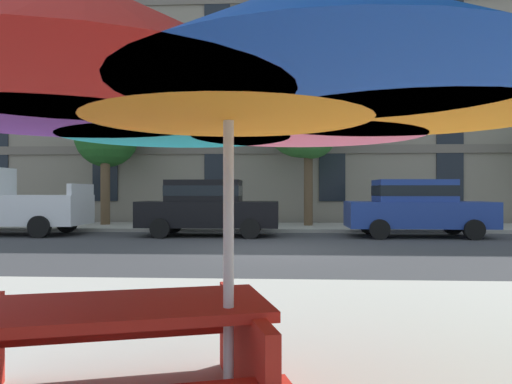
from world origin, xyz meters
TOP-DOWN VIEW (x-y plane):
  - ground_plane at (0.00, 0.00)m, footprint 120.00×120.00m
  - sidewalk_far at (0.00, 6.80)m, footprint 56.00×3.60m
  - apartment_building at (0.00, 14.99)m, footprint 39.01×12.08m
  - pickup_white at (-8.88, 3.70)m, footprint 5.10×2.12m
  - sedan_black at (-2.04, 3.70)m, footprint 4.40×1.98m
  - sedan_blue at (4.51, 3.70)m, footprint 4.40×1.98m
  - street_tree_left at (-6.47, 7.32)m, footprint 2.97×3.07m
  - street_tree_middle at (1.14, 7.10)m, footprint 2.93×2.93m
  - patio_umbrella at (0.04, -9.00)m, footprint 3.59×3.33m
  - picnic_table at (-0.65, -8.95)m, footprint 2.15×1.96m

SIDE VIEW (x-z plane):
  - ground_plane at x=0.00m, z-range 0.00..0.00m
  - sidewalk_far at x=0.00m, z-range 0.00..0.12m
  - picnic_table at x=-0.65m, z-range 0.10..0.87m
  - sedan_black at x=-2.04m, z-range 0.06..1.84m
  - sedan_blue at x=4.51m, z-range 0.06..1.84m
  - pickup_white at x=-8.88m, z-range -0.07..2.13m
  - patio_umbrella at x=0.04m, z-range 0.87..3.21m
  - street_tree_middle at x=1.14m, z-range 1.14..6.79m
  - street_tree_left at x=-6.47m, z-range 1.19..6.96m
  - apartment_building at x=0.00m, z-range 0.00..12.80m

